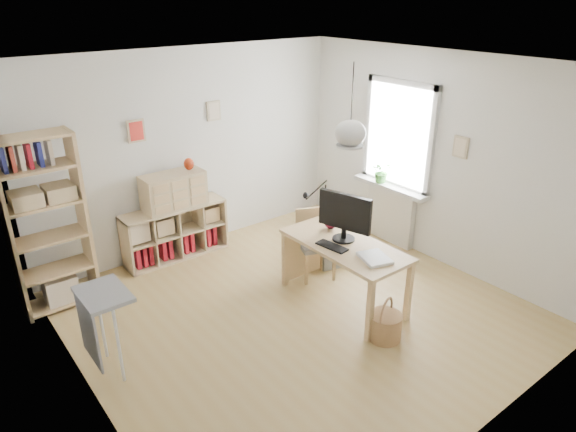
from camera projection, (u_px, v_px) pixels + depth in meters
ground at (297, 312)px, 5.79m from camera, size 4.50×4.50×0.00m
room_shell at (350, 133)px, 5.18m from camera, size 4.50×4.50×4.50m
window_unit at (399, 135)px, 6.85m from camera, size 0.07×1.16×1.46m
radiator at (390, 215)px, 7.30m from camera, size 0.10×0.80×0.80m
windowsill at (390, 187)px, 7.10m from camera, size 0.22×1.20×0.06m
desk at (344, 251)px, 5.73m from camera, size 0.70×1.50×0.75m
cube_shelf at (173, 236)px, 6.90m from camera, size 1.40×0.38×0.72m
tall_bookshelf at (45, 218)px, 5.50m from camera, size 0.80×0.38×2.00m
side_table at (98, 312)px, 4.62m from camera, size 0.40×0.55×0.85m
chair at (315, 239)px, 6.38m from camera, size 0.55×0.55×0.86m
wicker_basket at (385, 325)px, 5.29m from camera, size 0.34×0.34×0.48m
storage_chest at (335, 244)px, 6.86m from camera, size 0.75×0.81×0.64m
monitor at (345, 215)px, 5.65m from camera, size 0.25×0.62×0.55m
keyboard at (332, 246)px, 5.60m from camera, size 0.19×0.39×0.02m
task_lamp at (315, 200)px, 6.01m from camera, size 0.45×0.16×0.47m
yarn_ball at (331, 223)px, 6.02m from camera, size 0.15×0.15×0.15m
paper_tray at (375, 258)px, 5.34m from camera, size 0.35×0.40×0.03m
drawer_chest at (174, 190)px, 6.64m from camera, size 0.81×0.37×0.46m
red_vase at (189, 164)px, 6.65m from camera, size 0.13×0.13×0.16m
potted_plant at (381, 171)px, 7.13m from camera, size 0.30×0.27×0.32m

